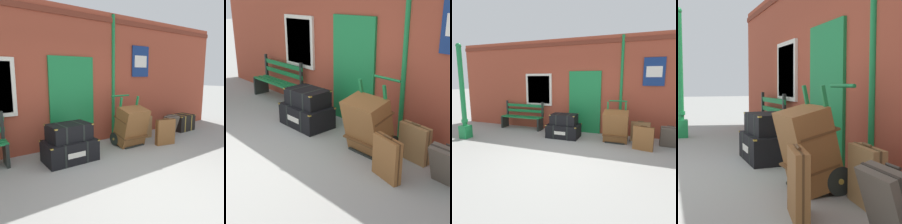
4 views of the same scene
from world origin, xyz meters
TOP-DOWN VIEW (x-y plane):
  - ground_plane at (0.00, 0.00)m, footprint 60.00×60.00m
  - brick_facade at (-0.01, 2.60)m, footprint 10.40×0.35m
  - steamer_trunk_base at (-0.55, 1.61)m, footprint 1.01×0.66m
  - steamer_trunk_middle at (-0.54, 1.64)m, footprint 0.83×0.58m
  - porters_trolley at (1.05, 1.81)m, footprint 0.71×0.61m
  - large_brown_trunk at (1.05, 1.64)m, footprint 0.70×0.64m
  - suitcase_tan at (2.48, 1.68)m, footprint 0.49×0.34m
  - suitcase_cream at (1.74, 1.97)m, footprint 0.54×0.19m
  - suitcase_umber at (1.80, 1.23)m, footprint 0.52×0.23m
  - corner_trunk at (3.33, 1.91)m, footprint 0.70×0.50m

SIDE VIEW (x-z plane):
  - ground_plane at x=0.00m, z-range 0.00..0.00m
  - steamer_trunk_base at x=-0.55m, z-range 0.00..0.42m
  - corner_trunk at x=3.33m, z-range 0.00..0.48m
  - porters_trolley at x=1.05m, z-range -0.33..0.87m
  - suitcase_cream at x=1.74m, z-range -0.02..0.61m
  - suitcase_tan at x=2.48m, z-range 0.00..0.60m
  - suitcase_umber at x=1.80m, z-range -0.02..0.64m
  - large_brown_trunk at x=1.05m, z-range 0.00..0.96m
  - steamer_trunk_middle at x=-0.54m, z-range 0.42..0.74m
  - brick_facade at x=-0.01m, z-range 0.00..3.20m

